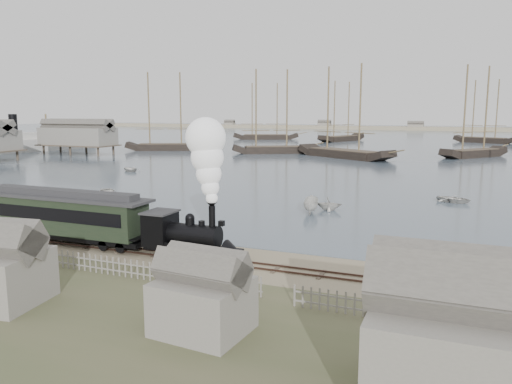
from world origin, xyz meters
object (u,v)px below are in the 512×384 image
at_px(passenger_coach, 63,214).
at_px(beached_dinghy, 75,229).
at_px(steamship, 14,133).
at_px(locomotive, 202,198).

distance_m(passenger_coach, beached_dinghy, 3.62).
bearing_deg(steamship, locomotive, -113.97).
xyz_separation_m(beached_dinghy, steamship, (-72.01, 59.35, 4.35)).
xyz_separation_m(passenger_coach, beached_dinghy, (-1.45, 2.71, -1.91)).
bearing_deg(locomotive, passenger_coach, -180.00).
bearing_deg(beached_dinghy, passenger_coach, -154.56).
height_order(locomotive, beached_dinghy, locomotive).
relative_size(locomotive, passenger_coach, 0.63).
relative_size(locomotive, beached_dinghy, 2.56).
bearing_deg(steamship, passenger_coach, -118.23).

